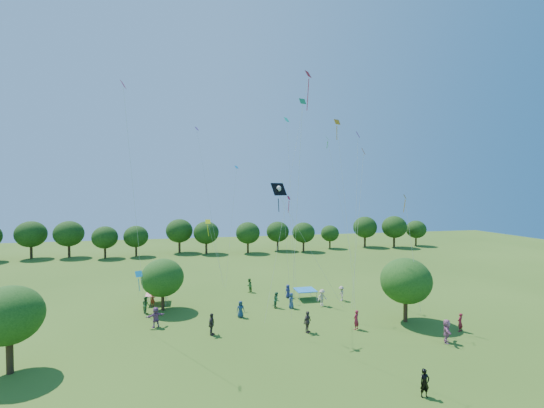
{
  "coord_description": "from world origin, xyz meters",
  "views": [
    {
      "loc": [
        -6.81,
        -15.97,
        12.07
      ],
      "look_at": [
        0.0,
        14.0,
        11.0
      ],
      "focal_mm": 24.0,
      "sensor_mm": 36.0,
      "label": 1
    }
  ],
  "objects_px": {
    "tent_blue": "(305,290)",
    "near_tree_west": "(9,315)",
    "tent_red_stripe": "(157,294)",
    "red_high_kite": "(302,114)",
    "near_tree_north": "(163,278)",
    "man_in_black": "(425,383)",
    "pirate_kite": "(280,191)",
    "near_tree_east": "(406,281)"
  },
  "relations": [
    {
      "from": "tent_blue",
      "to": "near_tree_west",
      "type": "bearing_deg",
      "value": -154.65
    },
    {
      "from": "near_tree_west",
      "to": "tent_red_stripe",
      "type": "height_order",
      "value": "near_tree_west"
    },
    {
      "from": "near_tree_west",
      "to": "red_high_kite",
      "type": "distance_m",
      "value": 27.62
    },
    {
      "from": "near_tree_north",
      "to": "red_high_kite",
      "type": "xyz_separation_m",
      "value": [
        13.11,
        -5.0,
        16.0
      ]
    },
    {
      "from": "tent_red_stripe",
      "to": "man_in_black",
      "type": "bearing_deg",
      "value": -52.61
    },
    {
      "from": "red_high_kite",
      "to": "man_in_black",
      "type": "bearing_deg",
      "value": -78.43
    },
    {
      "from": "tent_red_stripe",
      "to": "red_high_kite",
      "type": "relative_size",
      "value": 0.1
    },
    {
      "from": "near_tree_west",
      "to": "tent_blue",
      "type": "height_order",
      "value": "near_tree_west"
    },
    {
      "from": "man_in_black",
      "to": "pirate_kite",
      "type": "height_order",
      "value": "pirate_kite"
    },
    {
      "from": "near_tree_east",
      "to": "man_in_black",
      "type": "bearing_deg",
      "value": -118.22
    },
    {
      "from": "near_tree_east",
      "to": "red_high_kite",
      "type": "distance_m",
      "value": 18.28
    },
    {
      "from": "tent_blue",
      "to": "man_in_black",
      "type": "bearing_deg",
      "value": -87.62
    },
    {
      "from": "near_tree_north",
      "to": "tent_red_stripe",
      "type": "distance_m",
      "value": 3.49
    },
    {
      "from": "tent_blue",
      "to": "pirate_kite",
      "type": "height_order",
      "value": "pirate_kite"
    },
    {
      "from": "near_tree_east",
      "to": "pirate_kite",
      "type": "xyz_separation_m",
      "value": [
        -11.8,
        0.77,
        8.3
      ]
    },
    {
      "from": "tent_red_stripe",
      "to": "pirate_kite",
      "type": "relative_size",
      "value": 0.19
    },
    {
      "from": "near_tree_north",
      "to": "tent_blue",
      "type": "bearing_deg",
      "value": 1.51
    },
    {
      "from": "near_tree_east",
      "to": "tent_red_stripe",
      "type": "relative_size",
      "value": 2.68
    },
    {
      "from": "tent_red_stripe",
      "to": "pirate_kite",
      "type": "height_order",
      "value": "pirate_kite"
    },
    {
      "from": "pirate_kite",
      "to": "near_tree_east",
      "type": "bearing_deg",
      "value": -3.72
    },
    {
      "from": "near_tree_east",
      "to": "tent_blue",
      "type": "bearing_deg",
      "value": 128.3
    },
    {
      "from": "near_tree_west",
      "to": "near_tree_north",
      "type": "xyz_separation_m",
      "value": [
        8.97,
        11.08,
        -0.56
      ]
    },
    {
      "from": "near_tree_north",
      "to": "tent_red_stripe",
      "type": "relative_size",
      "value": 2.38
    },
    {
      "from": "near_tree_north",
      "to": "tent_red_stripe",
      "type": "xyz_separation_m",
      "value": [
        -0.8,
        2.5,
        -2.3
      ]
    },
    {
      "from": "tent_red_stripe",
      "to": "tent_blue",
      "type": "height_order",
      "value": "same"
    },
    {
      "from": "near_tree_east",
      "to": "tent_red_stripe",
      "type": "bearing_deg",
      "value": 154.76
    },
    {
      "from": "tent_red_stripe",
      "to": "man_in_black",
      "type": "xyz_separation_m",
      "value": [
        16.91,
        -22.13,
        -0.2
      ]
    },
    {
      "from": "man_in_black",
      "to": "red_high_kite",
      "type": "height_order",
      "value": "red_high_kite"
    },
    {
      "from": "pirate_kite",
      "to": "near_tree_north",
      "type": "bearing_deg",
      "value": 143.89
    },
    {
      "from": "near_tree_west",
      "to": "tent_red_stripe",
      "type": "distance_m",
      "value": 16.11
    },
    {
      "from": "near_tree_west",
      "to": "red_high_kite",
      "type": "xyz_separation_m",
      "value": [
        22.08,
        6.08,
        15.44
      ]
    },
    {
      "from": "red_high_kite",
      "to": "tent_blue",
      "type": "bearing_deg",
      "value": 68.19
    },
    {
      "from": "man_in_black",
      "to": "pirate_kite",
      "type": "distance_m",
      "value": 17.48
    },
    {
      "from": "tent_red_stripe",
      "to": "near_tree_west",
      "type": "bearing_deg",
      "value": -121.0
    },
    {
      "from": "near_tree_east",
      "to": "tent_red_stripe",
      "type": "height_order",
      "value": "near_tree_east"
    },
    {
      "from": "tent_blue",
      "to": "pirate_kite",
      "type": "relative_size",
      "value": 0.19
    },
    {
      "from": "near_tree_east",
      "to": "red_high_kite",
      "type": "xyz_separation_m",
      "value": [
        -9.06,
        3.33,
        15.52
      ]
    },
    {
      "from": "tent_blue",
      "to": "pirate_kite",
      "type": "bearing_deg",
      "value": -121.66
    },
    {
      "from": "near_tree_north",
      "to": "pirate_kite",
      "type": "xyz_separation_m",
      "value": [
        10.36,
        -7.56,
        8.78
      ]
    },
    {
      "from": "pirate_kite",
      "to": "near_tree_west",
      "type": "bearing_deg",
      "value": -169.67
    },
    {
      "from": "near_tree_east",
      "to": "tent_blue",
      "type": "distance_m",
      "value": 11.46
    },
    {
      "from": "pirate_kite",
      "to": "tent_red_stripe",
      "type": "bearing_deg",
      "value": 137.98
    }
  ]
}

